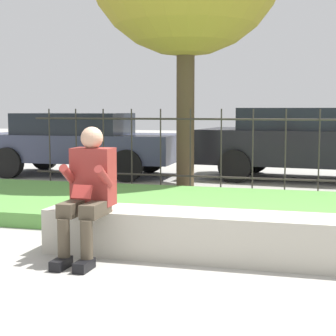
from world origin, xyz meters
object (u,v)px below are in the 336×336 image
(stone_bench, at_px, (202,238))
(car_parked_center, at_px, (310,141))
(car_parked_left, at_px, (80,142))
(person_seated_reader, at_px, (89,188))

(stone_bench, xyz_separation_m, car_parked_center, (0.80, 6.28, 0.57))
(stone_bench, height_order, car_parked_center, car_parked_center)
(stone_bench, height_order, car_parked_left, car_parked_left)
(person_seated_reader, relative_size, car_parked_left, 0.30)
(stone_bench, xyz_separation_m, person_seated_reader, (-1.00, -0.32, 0.48))
(person_seated_reader, distance_m, car_parked_left, 6.77)
(stone_bench, bearing_deg, car_parked_center, 82.71)
(stone_bench, relative_size, person_seated_reader, 2.46)
(person_seated_reader, xyz_separation_m, car_parked_center, (1.81, 6.60, 0.09))
(stone_bench, height_order, person_seated_reader, person_seated_reader)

